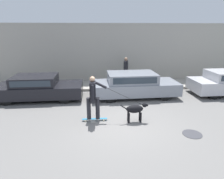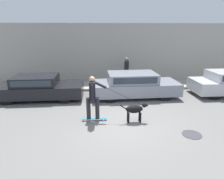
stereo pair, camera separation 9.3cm
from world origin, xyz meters
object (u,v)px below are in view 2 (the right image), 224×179
Objects in this scene: parked_car_0 at (39,88)px; skateboarder at (93,96)px; dog at (135,109)px; pedestrian_with_bag at (126,69)px; parked_car_1 at (134,85)px.

skateboarder reaches higher than parked_car_0.
pedestrian_with_bag reaches higher than dog.
parked_car_1 is 2.25m from pedestrian_with_bag.
parked_car_0 is 5.39m from dog.
parked_car_0 is 5.33m from pedestrian_with_bag.
parked_car_1 is (4.96, -0.00, 0.04)m from parked_car_0.
parked_car_1 reaches higher than parked_car_0.
dog is 5.31m from pedestrian_with_bag.
pedestrian_with_bag is at bearing 23.87° from parked_car_0.
parked_car_1 is 3.11m from dog.
parked_car_1 is at bearing 78.65° from dog.
parked_car_1 is at bearing 52.90° from skateboarder.
pedestrian_with_bag reaches higher than parked_car_1.
pedestrian_with_bag is at bearing 91.12° from parked_car_1.
pedestrian_with_bag is (4.83, 2.21, 0.47)m from parked_car_0.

